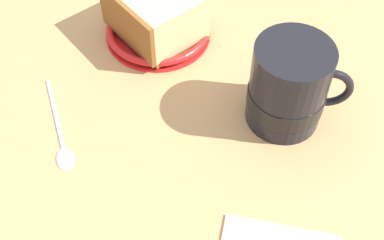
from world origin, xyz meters
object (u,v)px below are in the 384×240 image
object	(u,v)px
tea_mug	(289,87)
small_plate	(158,30)
cake_slice	(155,12)
teaspoon	(61,140)

from	to	relation	value
tea_mug	small_plate	bearing A→B (deg)	-110.43
small_plate	cake_slice	size ratio (longest dim) A/B	0.99
cake_slice	tea_mug	bearing A→B (deg)	70.36
small_plate	cake_slice	distance (cm)	3.18
teaspoon	small_plate	bearing A→B (deg)	171.72
cake_slice	tea_mug	world-z (taller)	tea_mug
small_plate	cake_slice	world-z (taller)	cake_slice
tea_mug	teaspoon	world-z (taller)	tea_mug
tea_mug	cake_slice	bearing A→B (deg)	-109.64
small_plate	cake_slice	xyz separation A→B (cm)	(0.24, -0.13, 3.17)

